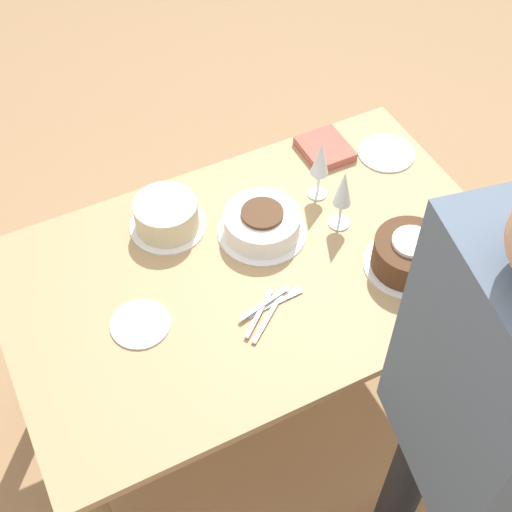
% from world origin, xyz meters
% --- Properties ---
extents(ground_plane, '(12.00, 12.00, 0.00)m').
position_xyz_m(ground_plane, '(0.00, 0.00, 0.00)').
color(ground_plane, '#A87F56').
extents(dining_table, '(1.41, 0.87, 0.73)m').
position_xyz_m(dining_table, '(0.00, 0.00, 0.62)').
color(dining_table, tan).
rests_on(dining_table, ground_plane).
extents(cake_center_white, '(0.26, 0.26, 0.09)m').
position_xyz_m(cake_center_white, '(0.07, 0.11, 0.77)').
color(cake_center_white, white).
rests_on(cake_center_white, dining_table).
extents(cake_front_chocolate, '(0.24, 0.24, 0.11)m').
position_xyz_m(cake_front_chocolate, '(0.38, -0.18, 0.78)').
color(cake_front_chocolate, white).
rests_on(cake_front_chocolate, dining_table).
extents(cake_back_decorated, '(0.23, 0.23, 0.10)m').
position_xyz_m(cake_back_decorated, '(-0.16, 0.25, 0.78)').
color(cake_back_decorated, white).
rests_on(cake_back_decorated, dining_table).
extents(wine_glass_near, '(0.06, 0.06, 0.21)m').
position_xyz_m(wine_glass_near, '(0.29, 0.04, 0.87)').
color(wine_glass_near, silver).
rests_on(wine_glass_near, dining_table).
extents(wine_glass_far, '(0.06, 0.06, 0.21)m').
position_xyz_m(wine_glass_far, '(0.30, 0.17, 0.87)').
color(wine_glass_far, silver).
rests_on(wine_glass_far, dining_table).
extents(dessert_plate_left, '(0.16, 0.16, 0.01)m').
position_xyz_m(dessert_plate_left, '(-0.36, -0.04, 0.73)').
color(dessert_plate_left, silver).
rests_on(dessert_plate_left, dining_table).
extents(dessert_plate_right, '(0.18, 0.18, 0.01)m').
position_xyz_m(dessert_plate_right, '(0.59, 0.23, 0.73)').
color(dessert_plate_right, silver).
rests_on(dessert_plate_right, dining_table).
extents(fork_pile, '(0.21, 0.14, 0.01)m').
position_xyz_m(fork_pile, '(-0.04, -0.14, 0.74)').
color(fork_pile, silver).
rests_on(fork_pile, dining_table).
extents(napkin_stack, '(0.14, 0.17, 0.03)m').
position_xyz_m(napkin_stack, '(0.41, 0.33, 0.74)').
color(napkin_stack, '#B75B4C').
rests_on(napkin_stack, dining_table).
extents(person_cutting, '(0.29, 0.43, 1.63)m').
position_xyz_m(person_cutting, '(0.14, -0.73, 0.98)').
color(person_cutting, '#232328').
rests_on(person_cutting, ground_plane).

